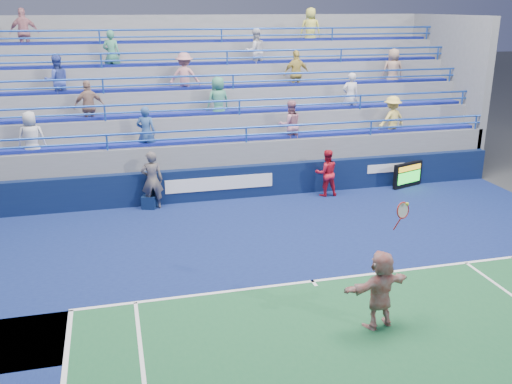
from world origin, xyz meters
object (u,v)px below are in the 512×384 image
object	(u,v)px
tennis_player	(380,289)
ball_girl	(326,173)
serve_speed_board	(408,175)
line_judge	(152,180)
judge_chair	(149,201)

from	to	relation	value
tennis_player	ball_girl	xyz separation A→B (m)	(1.98, 8.12, -0.02)
serve_speed_board	tennis_player	xyz separation A→B (m)	(-5.14, -8.29, 0.37)
tennis_player	ball_girl	distance (m)	8.35
serve_speed_board	ball_girl	distance (m)	3.19
serve_speed_board	line_judge	xyz separation A→B (m)	(-8.98, -0.03, 0.49)
serve_speed_board	ball_girl	size ratio (longest dim) A/B	0.79
line_judge	tennis_player	bearing A→B (deg)	116.50
judge_chair	ball_girl	world-z (taller)	ball_girl
judge_chair	ball_girl	xyz separation A→B (m)	(5.93, -0.20, 0.56)
judge_chair	serve_speed_board	bearing A→B (deg)	-0.17
tennis_player	ball_girl	world-z (taller)	tennis_player
judge_chair	ball_girl	size ratio (longest dim) A/B	0.47
serve_speed_board	judge_chair	distance (m)	9.10
serve_speed_board	judge_chair	size ratio (longest dim) A/B	1.68
ball_girl	line_judge	bearing A→B (deg)	1.22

